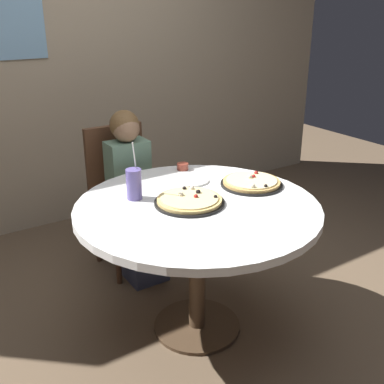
{
  "coord_description": "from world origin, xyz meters",
  "views": [
    {
      "loc": [
        -1.21,
        -1.79,
        1.69
      ],
      "look_at": [
        0.0,
        0.05,
        0.8
      ],
      "focal_mm": 43.97,
      "sensor_mm": 36.0,
      "label": 1
    }
  ],
  "objects_px": {
    "chair_wooden": "(122,190)",
    "pizza_veggie": "(189,201)",
    "sauce_bowl": "(183,166)",
    "dining_table": "(197,221)",
    "plate_small": "(193,181)",
    "diner_child": "(135,205)",
    "pizza_cheese": "(252,182)",
    "soda_cup": "(134,184)"
  },
  "relations": [
    {
      "from": "plate_small",
      "to": "dining_table",
      "type": "bearing_deg",
      "value": -119.16
    },
    {
      "from": "diner_child",
      "to": "plate_small",
      "type": "xyz_separation_m",
      "value": [
        0.16,
        -0.44,
        0.27
      ]
    },
    {
      "from": "dining_table",
      "to": "chair_wooden",
      "type": "height_order",
      "value": "chair_wooden"
    },
    {
      "from": "pizza_veggie",
      "to": "plate_small",
      "type": "relative_size",
      "value": 1.98
    },
    {
      "from": "dining_table",
      "to": "pizza_cheese",
      "type": "relative_size",
      "value": 3.6
    },
    {
      "from": "soda_cup",
      "to": "sauce_bowl",
      "type": "relative_size",
      "value": 4.38
    },
    {
      "from": "diner_child",
      "to": "sauce_bowl",
      "type": "height_order",
      "value": "diner_child"
    },
    {
      "from": "chair_wooden",
      "to": "plate_small",
      "type": "bearing_deg",
      "value": -75.79
    },
    {
      "from": "dining_table",
      "to": "pizza_veggie",
      "type": "bearing_deg",
      "value": 132.45
    },
    {
      "from": "diner_child",
      "to": "plate_small",
      "type": "relative_size",
      "value": 6.01
    },
    {
      "from": "pizza_veggie",
      "to": "plate_small",
      "type": "distance_m",
      "value": 0.31
    },
    {
      "from": "pizza_cheese",
      "to": "diner_child",
      "type": "bearing_deg",
      "value": 121.08
    },
    {
      "from": "pizza_veggie",
      "to": "plate_small",
      "type": "height_order",
      "value": "pizza_veggie"
    },
    {
      "from": "soda_cup",
      "to": "dining_table",
      "type": "bearing_deg",
      "value": -46.15
    },
    {
      "from": "pizza_veggie",
      "to": "soda_cup",
      "type": "bearing_deg",
      "value": 134.05
    },
    {
      "from": "pizza_cheese",
      "to": "sauce_bowl",
      "type": "distance_m",
      "value": 0.47
    },
    {
      "from": "chair_wooden",
      "to": "soda_cup",
      "type": "distance_m",
      "value": 0.76
    },
    {
      "from": "plate_small",
      "to": "soda_cup",
      "type": "bearing_deg",
      "value": -173.62
    },
    {
      "from": "dining_table",
      "to": "plate_small",
      "type": "relative_size",
      "value": 6.87
    },
    {
      "from": "sauce_bowl",
      "to": "soda_cup",
      "type": "bearing_deg",
      "value": -151.01
    },
    {
      "from": "plate_small",
      "to": "pizza_veggie",
      "type": "bearing_deg",
      "value": -126.37
    },
    {
      "from": "dining_table",
      "to": "sauce_bowl",
      "type": "distance_m",
      "value": 0.55
    },
    {
      "from": "soda_cup",
      "to": "plate_small",
      "type": "xyz_separation_m",
      "value": [
        0.39,
        0.04,
        -0.08
      ]
    },
    {
      "from": "diner_child",
      "to": "pizza_cheese",
      "type": "relative_size",
      "value": 3.15
    },
    {
      "from": "chair_wooden",
      "to": "pizza_cheese",
      "type": "xyz_separation_m",
      "value": [
        0.4,
        -0.85,
        0.24
      ]
    },
    {
      "from": "dining_table",
      "to": "sauce_bowl",
      "type": "relative_size",
      "value": 17.67
    },
    {
      "from": "soda_cup",
      "to": "pizza_cheese",
      "type": "bearing_deg",
      "value": -16.22
    },
    {
      "from": "pizza_veggie",
      "to": "sauce_bowl",
      "type": "height_order",
      "value": "pizza_veggie"
    },
    {
      "from": "dining_table",
      "to": "sauce_bowl",
      "type": "xyz_separation_m",
      "value": [
        0.22,
        0.49,
        0.12
      ]
    },
    {
      "from": "dining_table",
      "to": "sauce_bowl",
      "type": "height_order",
      "value": "sauce_bowl"
    },
    {
      "from": "soda_cup",
      "to": "sauce_bowl",
      "type": "distance_m",
      "value": 0.52
    },
    {
      "from": "pizza_cheese",
      "to": "plate_small",
      "type": "relative_size",
      "value": 1.91
    },
    {
      "from": "sauce_bowl",
      "to": "pizza_cheese",
      "type": "bearing_deg",
      "value": -67.52
    },
    {
      "from": "pizza_cheese",
      "to": "plate_small",
      "type": "height_order",
      "value": "pizza_cheese"
    },
    {
      "from": "chair_wooden",
      "to": "sauce_bowl",
      "type": "relative_size",
      "value": 13.57
    },
    {
      "from": "diner_child",
      "to": "pizza_veggie",
      "type": "bearing_deg",
      "value": -92.25
    },
    {
      "from": "pizza_cheese",
      "to": "plate_small",
      "type": "distance_m",
      "value": 0.33
    },
    {
      "from": "chair_wooden",
      "to": "pizza_veggie",
      "type": "relative_size",
      "value": 2.66
    },
    {
      "from": "chair_wooden",
      "to": "soda_cup",
      "type": "bearing_deg",
      "value": -109.22
    },
    {
      "from": "diner_child",
      "to": "soda_cup",
      "type": "height_order",
      "value": "diner_child"
    },
    {
      "from": "pizza_cheese",
      "to": "dining_table",
      "type": "bearing_deg",
      "value": -171.94
    },
    {
      "from": "pizza_veggie",
      "to": "pizza_cheese",
      "type": "height_order",
      "value": "same"
    }
  ]
}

